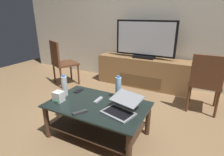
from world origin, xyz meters
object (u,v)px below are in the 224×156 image
object	(u,v)px
cell_phone	(79,91)
soundbar_remote	(98,100)
dining_chair	(206,81)
router_box	(59,96)
media_cabinet	(143,72)
television	(145,40)
laptop	(122,107)
tv_remote	(80,112)
water_bottle_near	(65,86)
side_chair	(61,61)
water_bottle_far	(118,88)
coffee_table	(98,114)

from	to	relation	value
cell_phone	soundbar_remote	xyz separation A→B (m)	(0.39, -0.12, 0.01)
dining_chair	router_box	distance (m)	2.06
dining_chair	soundbar_remote	distance (m)	1.61
media_cabinet	router_box	distance (m)	2.03
television	laptop	world-z (taller)	television
laptop	cell_phone	size ratio (longest dim) A/B	3.10
media_cabinet	television	size ratio (longest dim) A/B	1.60
media_cabinet	router_box	xyz separation A→B (m)	(-0.41, -1.98, 0.20)
television	tv_remote	size ratio (longest dim) A/B	7.37
water_bottle_near	cell_phone	xyz separation A→B (m)	(0.07, 0.18, -0.12)
media_cabinet	side_chair	world-z (taller)	side_chair
soundbar_remote	media_cabinet	bearing A→B (deg)	88.71
side_chair	soundbar_remote	size ratio (longest dim) A/B	5.75
laptop	cell_phone	bearing A→B (deg)	163.21
dining_chair	tv_remote	xyz separation A→B (m)	(-1.14, -1.48, -0.06)
television	cell_phone	xyz separation A→B (m)	(-0.38, -1.61, -0.50)
television	cell_phone	distance (m)	1.73
water_bottle_far	tv_remote	size ratio (longest dim) A/B	1.85
laptop	side_chair	bearing A→B (deg)	148.93
dining_chair	water_bottle_far	world-z (taller)	dining_chair
coffee_table	dining_chair	distance (m)	1.65
media_cabinet	water_bottle_far	xyz separation A→B (m)	(0.19, -1.59, 0.28)
side_chair	water_bottle_near	xyz separation A→B (m)	(1.06, -1.09, 0.05)
laptop	water_bottle_near	distance (m)	0.82
side_chair	router_box	bearing A→B (deg)	-48.54
coffee_table	laptop	world-z (taller)	laptop
router_box	soundbar_remote	world-z (taller)	router_box
side_chair	water_bottle_near	size ratio (longest dim) A/B	3.38
coffee_table	dining_chair	bearing A→B (deg)	48.44
side_chair	tv_remote	bearing A→B (deg)	-42.22
laptop	cell_phone	distance (m)	0.78
coffee_table	laptop	bearing A→B (deg)	-4.74
dining_chair	water_bottle_near	distance (m)	1.99
dining_chair	laptop	distance (m)	1.47
dining_chair	side_chair	size ratio (longest dim) A/B	0.98
laptop	cell_phone	xyz separation A→B (m)	(-0.74, 0.22, -0.05)
water_bottle_far	soundbar_remote	bearing A→B (deg)	-139.25
cell_phone	tv_remote	world-z (taller)	tv_remote
router_box	soundbar_remote	distance (m)	0.47
laptop	water_bottle_near	size ratio (longest dim) A/B	1.59
coffee_table	router_box	xyz separation A→B (m)	(-0.45, -0.15, 0.20)
side_chair	dining_chair	bearing A→B (deg)	2.69
television	tv_remote	distance (m)	2.12
television	soundbar_remote	distance (m)	1.80
coffee_table	television	world-z (taller)	television
water_bottle_far	dining_chair	bearing A→B (deg)	46.62
side_chair	water_bottle_far	size ratio (longest dim) A/B	3.10
media_cabinet	laptop	xyz separation A→B (m)	(0.36, -1.85, 0.19)
dining_chair	router_box	xyz separation A→B (m)	(-1.53, -1.38, -0.01)
dining_chair	side_chair	xyz separation A→B (m)	(-2.64, -0.12, 0.01)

